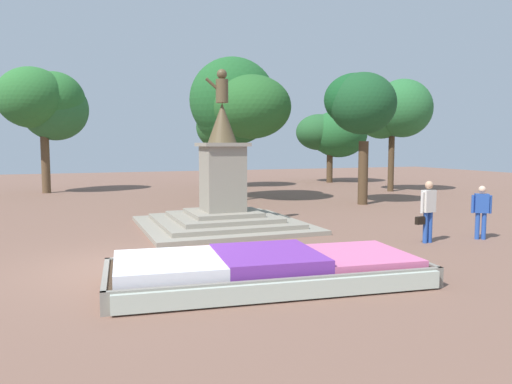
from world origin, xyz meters
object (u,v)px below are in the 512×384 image
Objects in this scene: flower_planter at (264,270)px; pedestrian_near_planter at (481,209)px; statue_monument at (223,199)px; pedestrian_with_handbag at (428,208)px.

flower_planter is 8.03m from pedestrian_near_planter.
statue_monument is at bearing 143.47° from pedestrian_near_planter.
pedestrian_near_planter is (1.85, -0.12, -0.10)m from pedestrian_with_handbag.
flower_planter is 6.32m from pedestrian_with_handbag.
statue_monument reaches higher than pedestrian_near_planter.
pedestrian_with_handbag is 1.12× the size of pedestrian_near_planter.
pedestrian_near_planter is at bearing -3.61° from pedestrian_with_handbag.
pedestrian_with_handbag reaches higher than flower_planter.
statue_monument is (1.23, 6.90, 0.69)m from flower_planter.
flower_planter is 1.24× the size of statue_monument.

